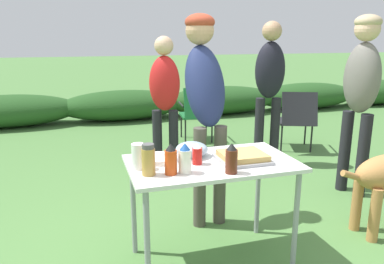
% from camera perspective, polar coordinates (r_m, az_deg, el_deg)
% --- Properties ---
extents(ground_plane, '(60.00, 60.00, 0.00)m').
position_cam_1_polar(ground_plane, '(2.80, 2.82, -19.01)').
color(ground_plane, '#4C7A3D').
extents(shrub_hedge, '(14.40, 0.90, 0.56)m').
position_cam_1_polar(shrub_hedge, '(7.23, -10.43, 4.06)').
color(shrub_hedge, '#234C1E').
rests_on(shrub_hedge, ground).
extents(folding_table, '(1.10, 0.64, 0.74)m').
position_cam_1_polar(folding_table, '(2.50, 3.00, -6.17)').
color(folding_table, silver).
rests_on(folding_table, ground).
extents(food_tray, '(0.32, 0.29, 0.06)m').
position_cam_1_polar(food_tray, '(2.49, 7.72, -3.80)').
color(food_tray, '#9E9EA3').
rests_on(food_tray, folding_table).
extents(plate_stack, '(0.23, 0.23, 0.03)m').
position_cam_1_polar(plate_stack, '(2.48, -5.05, -4.07)').
color(plate_stack, white).
rests_on(plate_stack, folding_table).
extents(mixing_bowl, '(0.22, 0.22, 0.10)m').
position_cam_1_polar(mixing_bowl, '(2.56, -0.04, -2.65)').
color(mixing_bowl, '#99B2CC').
rests_on(mixing_bowl, folding_table).
extents(paper_cup_stack, '(0.08, 0.08, 0.16)m').
position_cam_1_polar(paper_cup_stack, '(2.33, -8.22, -3.67)').
color(paper_cup_stack, white).
rests_on(paper_cup_stack, folding_table).
extents(spice_jar, '(0.08, 0.08, 0.19)m').
position_cam_1_polar(spice_jar, '(2.22, -6.67, -4.25)').
color(spice_jar, '#B2893D').
rests_on(spice_jar, folding_table).
extents(hot_sauce_bottle, '(0.07, 0.07, 0.19)m').
position_cam_1_polar(hot_sauce_bottle, '(2.22, -3.25, -4.24)').
color(hot_sauce_bottle, '#CC4214').
rests_on(hot_sauce_bottle, folding_table).
extents(ketchup_bottle, '(0.06, 0.06, 0.14)m').
position_cam_1_polar(ketchup_bottle, '(2.40, 0.80, -3.40)').
color(ketchup_bottle, red).
rests_on(ketchup_bottle, folding_table).
extents(bbq_sauce_bottle, '(0.07, 0.07, 0.19)m').
position_cam_1_polar(bbq_sauce_bottle, '(2.25, 6.03, -4.10)').
color(bbq_sauce_bottle, '#562314').
rests_on(bbq_sauce_bottle, folding_table).
extents(mayo_bottle, '(0.08, 0.08, 0.18)m').
position_cam_1_polar(mayo_bottle, '(2.24, -1.08, -4.13)').
color(mayo_bottle, silver).
rests_on(mayo_bottle, folding_table).
extents(standing_person_in_gray_fleece, '(0.34, 0.49, 1.72)m').
position_cam_1_polar(standing_person_in_gray_fleece, '(3.04, 1.96, 6.33)').
color(standing_person_in_gray_fleece, '#4C473D').
rests_on(standing_person_in_gray_fleece, ground).
extents(standing_person_in_red_jacket, '(0.36, 0.42, 1.74)m').
position_cam_1_polar(standing_person_in_red_jacket, '(3.92, 24.38, 6.59)').
color(standing_person_in_red_jacket, black).
rests_on(standing_person_in_red_jacket, ground).
extents(standing_person_in_dark_puffer, '(0.40, 0.33, 1.72)m').
position_cam_1_polar(standing_person_in_dark_puffer, '(4.57, 11.73, 7.81)').
color(standing_person_in_dark_puffer, black).
rests_on(standing_person_in_dark_puffer, ground).
extents(standing_person_in_navy_coat, '(0.40, 0.34, 1.55)m').
position_cam_1_polar(standing_person_in_navy_coat, '(4.14, -4.18, 5.92)').
color(standing_person_in_navy_coat, black).
rests_on(standing_person_in_navy_coat, ground).
extents(camp_chair_green_behind_table, '(0.65, 0.72, 0.83)m').
position_cam_1_polar(camp_chair_green_behind_table, '(5.32, 15.64, 2.18)').
color(camp_chair_green_behind_table, '#232328').
rests_on(camp_chair_green_behind_table, ground).
extents(camp_chair_near_hedge, '(0.53, 0.64, 0.83)m').
position_cam_1_polar(camp_chair_near_hedge, '(5.54, 0.87, 3.18)').
color(camp_chair_near_hedge, '#19602D').
rests_on(camp_chair_near_hedge, ground).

